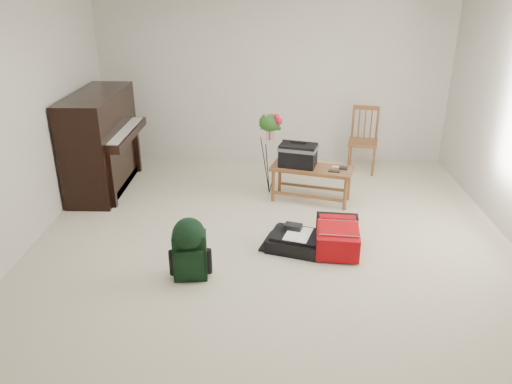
{
  "coord_description": "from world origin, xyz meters",
  "views": [
    {
      "loc": [
        -0.02,
        -4.41,
        2.58
      ],
      "look_at": [
        -0.18,
        0.35,
        0.5
      ],
      "focal_mm": 35.0,
      "sensor_mm": 36.0,
      "label": 1
    }
  ],
  "objects_px": {
    "piano": "(102,144)",
    "dining_chair": "(363,140)",
    "green_backpack": "(189,246)",
    "flower_stand": "(270,154)",
    "red_suitcase": "(337,234)",
    "black_duffel": "(296,241)",
    "bench": "(302,160)"
  },
  "relations": [
    {
      "from": "dining_chair",
      "to": "flower_stand",
      "type": "bearing_deg",
      "value": -134.33
    },
    {
      "from": "dining_chair",
      "to": "black_duffel",
      "type": "xyz_separation_m",
      "value": [
        -1.02,
        -2.27,
        -0.36
      ]
    },
    {
      "from": "piano",
      "to": "red_suitcase",
      "type": "xyz_separation_m",
      "value": [
        2.85,
        -1.49,
        -0.46
      ]
    },
    {
      "from": "bench",
      "to": "green_backpack",
      "type": "xyz_separation_m",
      "value": [
        -1.1,
        -1.76,
        -0.2
      ]
    },
    {
      "from": "red_suitcase",
      "to": "black_duffel",
      "type": "bearing_deg",
      "value": -169.52
    },
    {
      "from": "piano",
      "to": "dining_chair",
      "type": "relative_size",
      "value": 1.66
    },
    {
      "from": "piano",
      "to": "flower_stand",
      "type": "bearing_deg",
      "value": -3.01
    },
    {
      "from": "flower_stand",
      "to": "green_backpack",
      "type": "bearing_deg",
      "value": -123.06
    },
    {
      "from": "flower_stand",
      "to": "red_suitcase",
      "type": "bearing_deg",
      "value": -76.46
    },
    {
      "from": "red_suitcase",
      "to": "flower_stand",
      "type": "height_order",
      "value": "flower_stand"
    },
    {
      "from": "black_duffel",
      "to": "flower_stand",
      "type": "height_order",
      "value": "flower_stand"
    },
    {
      "from": "dining_chair",
      "to": "red_suitcase",
      "type": "xyz_separation_m",
      "value": [
        -0.6,
        -2.23,
        -0.3
      ]
    },
    {
      "from": "flower_stand",
      "to": "black_duffel",
      "type": "bearing_deg",
      "value": -92.03
    },
    {
      "from": "green_backpack",
      "to": "flower_stand",
      "type": "bearing_deg",
      "value": 64.17
    },
    {
      "from": "green_backpack",
      "to": "flower_stand",
      "type": "relative_size",
      "value": 0.56
    },
    {
      "from": "piano",
      "to": "black_duffel",
      "type": "bearing_deg",
      "value": -32.15
    },
    {
      "from": "dining_chair",
      "to": "green_backpack",
      "type": "relative_size",
      "value": 1.5
    },
    {
      "from": "red_suitcase",
      "to": "flower_stand",
      "type": "distance_m",
      "value": 1.59
    },
    {
      "from": "black_duffel",
      "to": "flower_stand",
      "type": "bearing_deg",
      "value": 118.54
    },
    {
      "from": "piano",
      "to": "red_suitcase",
      "type": "relative_size",
      "value": 2.28
    },
    {
      "from": "piano",
      "to": "red_suitcase",
      "type": "bearing_deg",
      "value": -27.61
    },
    {
      "from": "red_suitcase",
      "to": "flower_stand",
      "type": "bearing_deg",
      "value": 122.07
    },
    {
      "from": "bench",
      "to": "dining_chair",
      "type": "xyz_separation_m",
      "value": [
        0.91,
        1.09,
        -0.09
      ]
    },
    {
      "from": "bench",
      "to": "flower_stand",
      "type": "height_order",
      "value": "flower_stand"
    },
    {
      "from": "green_backpack",
      "to": "piano",
      "type": "bearing_deg",
      "value": 118.08
    },
    {
      "from": "bench",
      "to": "dining_chair",
      "type": "distance_m",
      "value": 1.43
    },
    {
      "from": "piano",
      "to": "dining_chair",
      "type": "bearing_deg",
      "value": 12.2
    },
    {
      "from": "bench",
      "to": "black_duffel",
      "type": "distance_m",
      "value": 1.27
    },
    {
      "from": "piano",
      "to": "bench",
      "type": "height_order",
      "value": "piano"
    },
    {
      "from": "piano",
      "to": "green_backpack",
      "type": "height_order",
      "value": "piano"
    },
    {
      "from": "bench",
      "to": "red_suitcase",
      "type": "distance_m",
      "value": 1.25
    },
    {
      "from": "piano",
      "to": "green_backpack",
      "type": "xyz_separation_m",
      "value": [
        1.44,
        -2.1,
        -0.27
      ]
    }
  ]
}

